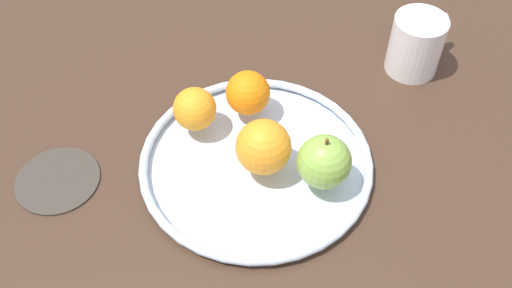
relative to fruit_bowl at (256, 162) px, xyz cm
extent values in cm
cube|color=#3E2A1E|center=(0.00, 0.00, -2.92)|extent=(159.91, 159.91, 4.00)
cylinder|color=silver|center=(0.00, 0.00, -0.62)|extent=(30.48, 30.48, 0.60)
torus|color=silver|center=(0.00, 0.00, 0.28)|extent=(31.75, 31.75, 1.20)
sphere|color=#84B243|center=(4.18, -8.28, 4.42)|extent=(7.07, 7.07, 7.07)
cylinder|color=#593819|center=(4.18, -8.28, 8.16)|extent=(0.44, 0.44, 1.20)
sphere|color=orange|center=(0.33, -1.44, 4.56)|extent=(7.36, 7.36, 7.36)
sphere|color=orange|center=(5.34, 7.68, 4.05)|extent=(6.34, 6.34, 6.34)
sphere|color=orange|center=(-2.11, 10.33, 3.92)|extent=(6.06, 6.06, 6.06)
cylinder|color=white|center=(31.50, -1.46, 3.79)|extent=(8.09, 8.09, 9.41)
torus|color=white|center=(36.75, -1.46, 4.26)|extent=(5.14, 1.00, 5.14)
cylinder|color=#39322B|center=(-21.53, 15.98, -0.62)|extent=(11.34, 11.34, 0.60)
camera|label=1|loc=(-33.06, -36.96, 63.05)|focal=41.37mm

